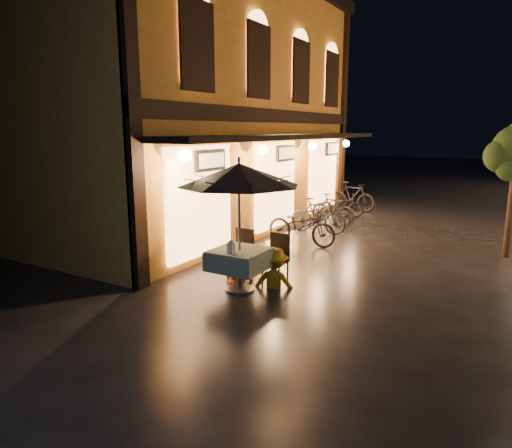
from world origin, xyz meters
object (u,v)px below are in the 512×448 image
Objects in this scene: patio_umbrella at (239,175)px; person_yellow at (275,249)px; cafe_table at (240,260)px; bicycle_0 at (301,226)px; person_orange at (239,243)px; table_lantern at (231,245)px.

patio_umbrella is 1.67× the size of person_yellow.
patio_umbrella reaches higher than cafe_table.
bicycle_0 is at bearing -93.66° from person_yellow.
cafe_table is 0.70m from person_yellow.
person_orange is 3.23m from bicycle_0.
table_lantern is (0.00, -0.28, 0.33)m from cafe_table.
table_lantern is 0.17× the size of person_yellow.
person_orange is at bearing -18.41° from person_yellow.
bicycle_0 is (-0.47, 3.71, -1.64)m from patio_umbrella.
patio_umbrella is 9.84× the size of table_lantern.
bicycle_0 reaches higher than cafe_table.
person_yellow is at bearing -162.79° from person_orange.
cafe_table is 3.96× the size of table_lantern.
person_orange is at bearing 123.13° from patio_umbrella.
person_orange is 0.78m from person_yellow.
patio_umbrella is at bearing 138.99° from person_orange.
person_yellow is (0.45, 0.80, -0.18)m from table_lantern.
person_orange reaches higher than bicycle_0.
table_lantern is at bearing 128.61° from person_orange.
person_orange is at bearing -174.88° from bicycle_0.
person_yellow reaches higher than table_lantern.
person_yellow is (0.45, 0.52, -1.41)m from patio_umbrella.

